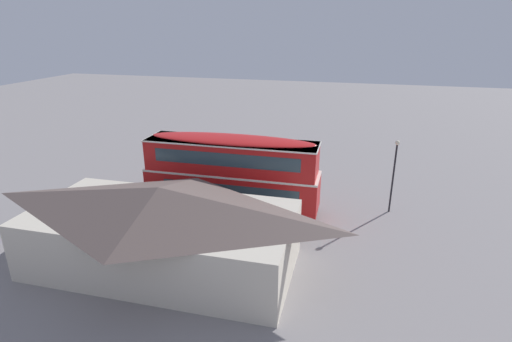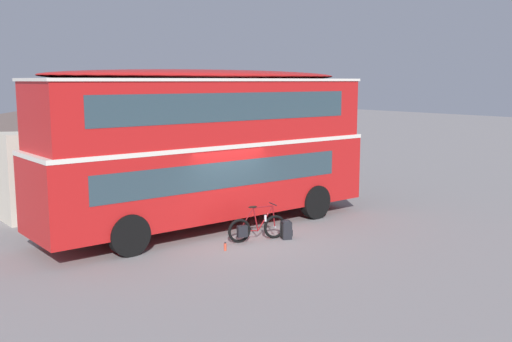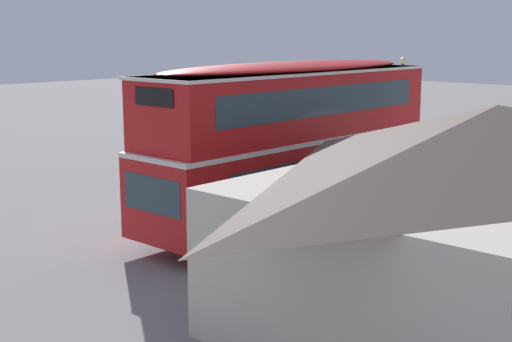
{
  "view_description": "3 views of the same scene",
  "coord_description": "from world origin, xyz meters",
  "px_view_note": "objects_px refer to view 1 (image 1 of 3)",
  "views": [
    {
      "loc": [
        -7.21,
        23.3,
        11.09
      ],
      "look_at": [
        -0.99,
        -0.15,
        2.17
      ],
      "focal_mm": 28.13,
      "sensor_mm": 36.0,
      "label": 1
    },
    {
      "loc": [
        -9.55,
        -13.39,
        4.46
      ],
      "look_at": [
        0.86,
        0.02,
        1.85
      ],
      "focal_mm": 41.24,
      "sensor_mm": 36.0,
      "label": 2
    },
    {
      "loc": [
        15.8,
        14.52,
        5.56
      ],
      "look_at": [
        0.47,
        0.19,
        1.46
      ],
      "focal_mm": 49.32,
      "sensor_mm": 36.0,
      "label": 3
    }
  ],
  "objects_px": {
    "backpack_on_ground": "(230,189)",
    "water_bottle_red_squeeze": "(258,195)",
    "double_decker_bus": "(232,170)",
    "touring_bicycle": "(240,191)",
    "street_lamp": "(394,169)"
  },
  "relations": [
    {
      "from": "touring_bicycle",
      "to": "backpack_on_ground",
      "type": "height_order",
      "value": "touring_bicycle"
    },
    {
      "from": "double_decker_bus",
      "to": "water_bottle_red_squeeze",
      "type": "bearing_deg",
      "value": -115.01
    },
    {
      "from": "backpack_on_ground",
      "to": "water_bottle_red_squeeze",
      "type": "distance_m",
      "value": 2.07
    },
    {
      "from": "backpack_on_ground",
      "to": "street_lamp",
      "type": "height_order",
      "value": "street_lamp"
    },
    {
      "from": "touring_bicycle",
      "to": "backpack_on_ground",
      "type": "bearing_deg",
      "value": -22.43
    },
    {
      "from": "touring_bicycle",
      "to": "water_bottle_red_squeeze",
      "type": "relative_size",
      "value": 7.74
    },
    {
      "from": "double_decker_bus",
      "to": "water_bottle_red_squeeze",
      "type": "xyz_separation_m",
      "value": [
        -1.1,
        -2.35,
        -2.54
      ]
    },
    {
      "from": "touring_bicycle",
      "to": "backpack_on_ground",
      "type": "xyz_separation_m",
      "value": [
        0.84,
        -0.35,
        -0.09
      ]
    },
    {
      "from": "double_decker_bus",
      "to": "water_bottle_red_squeeze",
      "type": "height_order",
      "value": "double_decker_bus"
    },
    {
      "from": "touring_bicycle",
      "to": "water_bottle_red_squeeze",
      "type": "distance_m",
      "value": 1.27
    },
    {
      "from": "street_lamp",
      "to": "double_decker_bus",
      "type": "bearing_deg",
      "value": 13.24
    },
    {
      "from": "double_decker_bus",
      "to": "touring_bicycle",
      "type": "xyz_separation_m",
      "value": [
        0.12,
        -2.09,
        -2.27
      ]
    },
    {
      "from": "double_decker_bus",
      "to": "touring_bicycle",
      "type": "relative_size",
      "value": 6.18
    },
    {
      "from": "touring_bicycle",
      "to": "street_lamp",
      "type": "height_order",
      "value": "street_lamp"
    },
    {
      "from": "double_decker_bus",
      "to": "backpack_on_ground",
      "type": "xyz_separation_m",
      "value": [
        0.96,
        -2.44,
        -2.36
      ]
    }
  ]
}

